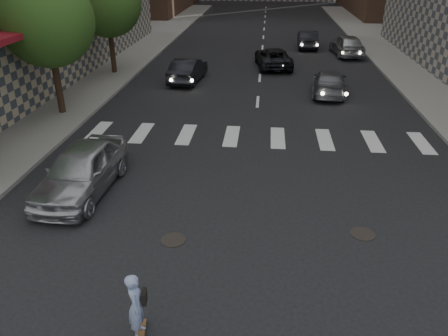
% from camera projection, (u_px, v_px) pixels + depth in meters
% --- Properties ---
extents(ground, '(160.00, 160.00, 0.00)m').
position_uv_depth(ground, '(243.00, 273.00, 10.87)').
color(ground, black).
rests_on(ground, ground).
extents(sidewalk_left, '(13.00, 80.00, 0.15)m').
position_uv_depth(sidewalk_left, '(49.00, 68.00, 29.93)').
color(sidewalk_left, gray).
rests_on(sidewalk_left, ground).
extents(tree_b, '(4.20, 4.20, 6.60)m').
position_uv_depth(tree_b, '(49.00, 15.00, 19.57)').
color(tree_b, '#382619').
rests_on(tree_b, sidewalk_left).
extents(manhole_b, '(0.70, 0.70, 0.02)m').
position_uv_depth(manhole_b, '(173.00, 240.00, 12.11)').
color(manhole_b, black).
rests_on(manhole_b, ground).
extents(manhole_c, '(0.70, 0.70, 0.02)m').
position_uv_depth(manhole_c, '(363.00, 234.00, 12.37)').
color(manhole_c, black).
rests_on(manhole_c, ground).
extents(skateboarder, '(0.45, 0.83, 1.60)m').
position_uv_depth(skateboarder, '(137.00, 306.00, 8.71)').
color(skateboarder, brown).
rests_on(skateboarder, ground).
extents(silver_sedan, '(2.11, 4.75, 1.59)m').
position_uv_depth(silver_sedan, '(82.00, 170.00, 14.25)').
color(silver_sedan, '#B0B1B7').
rests_on(silver_sedan, ground).
extents(traffic_car_a, '(1.91, 4.43, 1.42)m').
position_uv_depth(traffic_car_a, '(188.00, 70.00, 26.76)').
color(traffic_car_a, black).
rests_on(traffic_car_a, ground).
extents(traffic_car_b, '(2.35, 4.67, 1.30)m').
position_uv_depth(traffic_car_b, '(329.00, 82.00, 24.41)').
color(traffic_car_b, slate).
rests_on(traffic_car_b, ground).
extents(traffic_car_c, '(2.81, 5.04, 1.33)m').
position_uv_depth(traffic_car_c, '(273.00, 58.00, 30.10)').
color(traffic_car_c, black).
rests_on(traffic_car_c, ground).
extents(traffic_car_d, '(2.31, 4.88, 1.61)m').
position_uv_depth(traffic_car_d, '(347.00, 45.00, 33.53)').
color(traffic_car_d, '#A4A7AB').
rests_on(traffic_car_d, ground).
extents(traffic_car_e, '(1.61, 4.39, 1.44)m').
position_uv_depth(traffic_car_e, '(307.00, 39.00, 36.29)').
color(traffic_car_e, black).
rests_on(traffic_car_e, ground).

